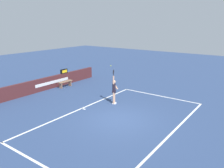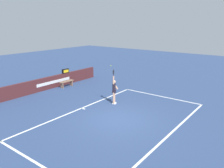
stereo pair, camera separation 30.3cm
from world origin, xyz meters
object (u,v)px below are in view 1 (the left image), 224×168
object	(u,v)px
speed_display	(64,71)
tennis_ball	(111,66)
tennis_player	(114,90)
courtside_bench_near	(65,83)

from	to	relation	value
speed_display	tennis_ball	bearing A→B (deg)	-105.10
tennis_player	courtside_bench_near	distance (m)	5.66
courtside_bench_near	speed_display	bearing A→B (deg)	51.59
tennis_ball	courtside_bench_near	distance (m)	6.00
tennis_ball	speed_display	bearing A→B (deg)	74.90
tennis_player	courtside_bench_near	world-z (taller)	tennis_player
tennis_player	tennis_ball	bearing A→B (deg)	161.65
speed_display	tennis_ball	xyz separation A→B (m)	(-1.66, -6.17, 1.40)
tennis_ball	courtside_bench_near	bearing A→B (deg)	78.48
courtside_bench_near	tennis_player	bearing A→B (deg)	-98.98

